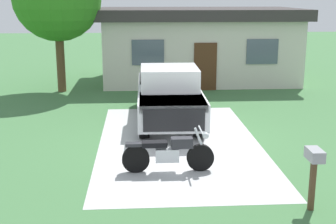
{
  "coord_description": "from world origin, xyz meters",
  "views": [
    {
      "loc": [
        -1.12,
        -12.69,
        4.14
      ],
      "look_at": [
        -0.31,
        0.09,
        0.9
      ],
      "focal_mm": 49.75,
      "sensor_mm": 36.0,
      "label": 1
    }
  ],
  "objects_px": {
    "pickup_truck": "(169,93)",
    "mailbox": "(314,163)",
    "neighbor_house": "(198,44)",
    "motorcycle": "(169,153)"
  },
  "relations": [
    {
      "from": "pickup_truck",
      "to": "mailbox",
      "type": "height_order",
      "value": "pickup_truck"
    },
    {
      "from": "mailbox",
      "to": "neighbor_house",
      "type": "bearing_deg",
      "value": 91.7
    },
    {
      "from": "motorcycle",
      "to": "pickup_truck",
      "type": "bearing_deg",
      "value": 86.43
    },
    {
      "from": "motorcycle",
      "to": "mailbox",
      "type": "xyz_separation_m",
      "value": [
        2.67,
        -2.23,
        0.51
      ]
    },
    {
      "from": "pickup_truck",
      "to": "neighbor_house",
      "type": "xyz_separation_m",
      "value": [
        1.95,
        7.63,
        0.84
      ]
    },
    {
      "from": "pickup_truck",
      "to": "mailbox",
      "type": "xyz_separation_m",
      "value": [
        2.38,
        -6.83,
        0.03
      ]
    },
    {
      "from": "pickup_truck",
      "to": "neighbor_house",
      "type": "distance_m",
      "value": 7.92
    },
    {
      "from": "pickup_truck",
      "to": "mailbox",
      "type": "distance_m",
      "value": 7.23
    },
    {
      "from": "mailbox",
      "to": "neighbor_house",
      "type": "relative_size",
      "value": 0.13
    },
    {
      "from": "motorcycle",
      "to": "mailbox",
      "type": "distance_m",
      "value": 3.51
    }
  ]
}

